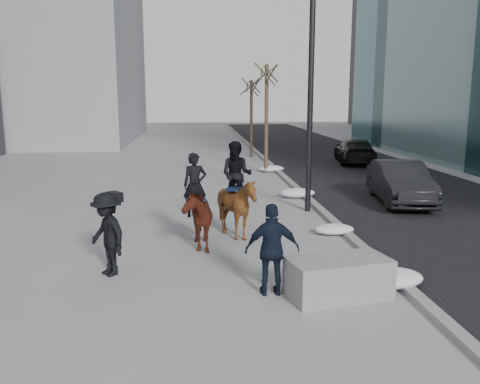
{
  "coord_description": "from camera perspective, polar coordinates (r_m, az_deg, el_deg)",
  "views": [
    {
      "loc": [
        -1.04,
        -10.33,
        3.72
      ],
      "look_at": [
        0.0,
        1.2,
        1.5
      ],
      "focal_mm": 38.0,
      "sensor_mm": 36.0,
      "label": 1
    }
  ],
  "objects": [
    {
      "name": "ground",
      "position": [
        11.03,
        0.57,
        -8.86
      ],
      "size": [
        120.0,
        120.0,
        0.0
      ],
      "primitive_type": "plane",
      "color": "gray",
      "rests_on": "ground"
    },
    {
      "name": "road",
      "position": [
        22.18,
        16.19,
        0.78
      ],
      "size": [
        8.0,
        90.0,
        0.01
      ],
      "primitive_type": "cube",
      "color": "black",
      "rests_on": "ground"
    },
    {
      "name": "curb",
      "position": [
        21.05,
        6.0,
        0.78
      ],
      "size": [
        0.25,
        90.0,
        0.12
      ],
      "primitive_type": "cube",
      "color": "gray",
      "rests_on": "ground"
    },
    {
      "name": "planter",
      "position": [
        9.75,
        11.0,
        -9.44
      ],
      "size": [
        2.02,
        1.3,
        0.75
      ],
      "primitive_type": "cube",
      "rotation": [
        0.0,
        0.0,
        0.21
      ],
      "color": "gray",
      "rests_on": "ground"
    },
    {
      "name": "car_near",
      "position": [
        18.54,
        17.56,
        1.05
      ],
      "size": [
        2.14,
        4.57,
        1.45
      ],
      "primitive_type": "imported",
      "rotation": [
        0.0,
        0.0,
        -0.14
      ],
      "color": "black",
      "rests_on": "ground"
    },
    {
      "name": "car_far",
      "position": [
        28.89,
        12.75,
        4.54
      ],
      "size": [
        2.65,
        4.92,
        1.35
      ],
      "primitive_type": "imported",
      "rotation": [
        0.0,
        0.0,
        2.97
      ],
      "color": "black",
      "rests_on": "ground"
    },
    {
      "name": "tree_near",
      "position": [
        24.43,
        2.98,
        8.8
      ],
      "size": [
        1.2,
        1.2,
        5.7
      ],
      "primitive_type": null,
      "color": "#3C3123",
      "rests_on": "ground"
    },
    {
      "name": "tree_far",
      "position": [
        30.82,
        1.28,
        8.67
      ],
      "size": [
        1.2,
        1.2,
        5.09
      ],
      "primitive_type": null,
      "color": "#392822",
      "rests_on": "ground"
    },
    {
      "name": "mounted_left",
      "position": [
        12.57,
        -5.03,
        -2.31
      ],
      "size": [
        1.01,
        1.88,
        2.33
      ],
      "color": "#491A0E",
      "rests_on": "ground"
    },
    {
      "name": "mounted_right",
      "position": [
        13.25,
        -0.33,
        -0.91
      ],
      "size": [
        1.74,
        1.85,
        2.54
      ],
      "color": "#441B0D",
      "rests_on": "ground"
    },
    {
      "name": "feeder",
      "position": [
        9.55,
        3.65,
        -6.48
      ],
      "size": [
        1.03,
        0.86,
        1.75
      ],
      "color": "black",
      "rests_on": "ground"
    },
    {
      "name": "camera_crew",
      "position": [
        10.9,
        -14.69,
        -4.58
      ],
      "size": [
        1.21,
        1.3,
        1.75
      ],
      "color": "black",
      "rests_on": "ground"
    },
    {
      "name": "lamppost",
      "position": [
        16.09,
        8.24,
        15.29
      ],
      "size": [
        0.25,
        2.64,
        9.09
      ],
      "color": "black",
      "rests_on": "ground"
    },
    {
      "name": "snow_piles",
      "position": [
        16.62,
        7.98,
        -1.6
      ],
      "size": [
        1.42,
        16.09,
        0.36
      ],
      "color": "silver",
      "rests_on": "ground"
    }
  ]
}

